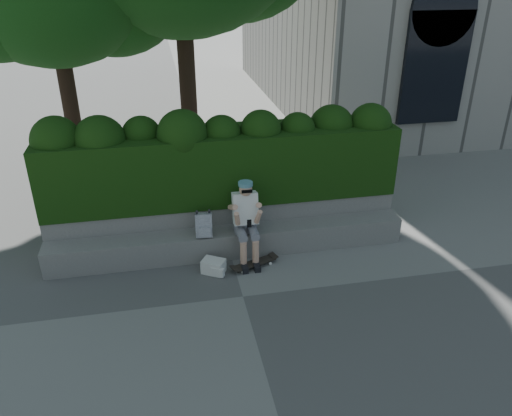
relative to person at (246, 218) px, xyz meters
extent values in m
plane|color=slate|center=(-0.25, -1.07, -0.75)|extent=(80.00, 80.00, 0.00)
cube|color=gray|center=(-0.25, 0.18, -0.53)|extent=(6.00, 0.45, 0.45)
cube|color=gray|center=(-0.25, 0.66, -0.38)|extent=(6.00, 0.50, 0.75)
cube|color=black|center=(-0.25, 0.88, 0.60)|extent=(6.00, 1.00, 1.20)
cylinder|color=black|center=(-0.56, 3.91, 0.96)|extent=(0.36, 0.36, 3.42)
cylinder|color=black|center=(-3.03, 3.77, 0.62)|extent=(0.33, 0.33, 2.75)
cube|color=slate|center=(0.00, 0.13, -0.19)|extent=(0.36, 0.26, 0.22)
cube|color=white|center=(0.00, 0.06, 0.15)|extent=(0.40, 0.32, 0.55)
sphere|color=tan|center=(0.00, -0.01, 0.51)|extent=(0.21, 0.21, 0.21)
cylinder|color=teal|center=(0.00, 0.01, 0.60)|extent=(0.23, 0.23, 0.06)
cube|color=black|center=(0.00, -0.29, 0.05)|extent=(0.07, 0.02, 0.13)
cylinder|color=tan|center=(-0.10, -0.31, -0.51)|extent=(0.11, 0.11, 0.47)
cylinder|color=tan|center=(0.10, -0.31, -0.51)|extent=(0.11, 0.11, 0.47)
cube|color=black|center=(-0.10, -0.37, -0.70)|extent=(0.10, 0.26, 0.10)
cube|color=black|center=(0.10, -0.37, -0.70)|extent=(0.10, 0.26, 0.10)
cube|color=black|center=(0.08, -0.31, -0.68)|extent=(0.76, 0.42, 0.02)
cylinder|color=silver|center=(-0.14, -0.47, -0.73)|extent=(0.06, 0.04, 0.05)
cylinder|color=silver|center=(-0.19, -0.32, -0.73)|extent=(0.06, 0.04, 0.05)
cylinder|color=silver|center=(0.35, -0.30, -0.73)|extent=(0.06, 0.04, 0.05)
cylinder|color=silver|center=(0.29, -0.15, -0.73)|extent=(0.06, 0.04, 0.05)
cube|color=silver|center=(-0.68, 0.08, -0.11)|extent=(0.28, 0.17, 0.39)
cube|color=silver|center=(-0.59, -0.34, -0.64)|extent=(0.42, 0.39, 0.23)
camera|label=1|loc=(-1.25, -7.05, 3.75)|focal=35.00mm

